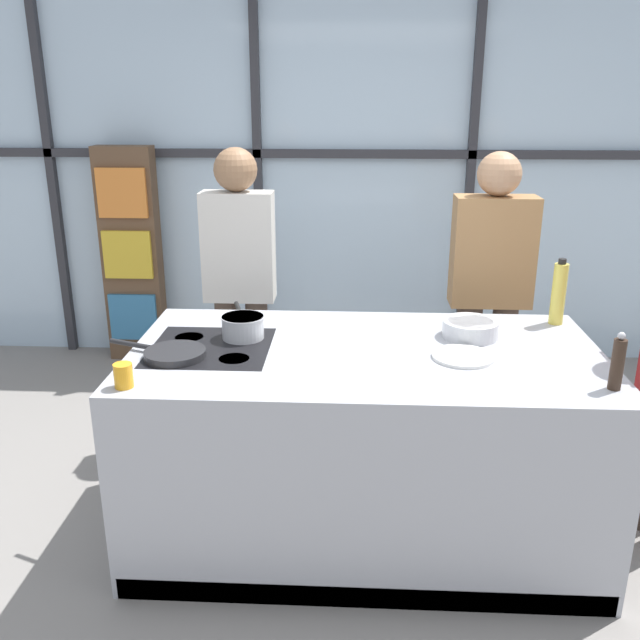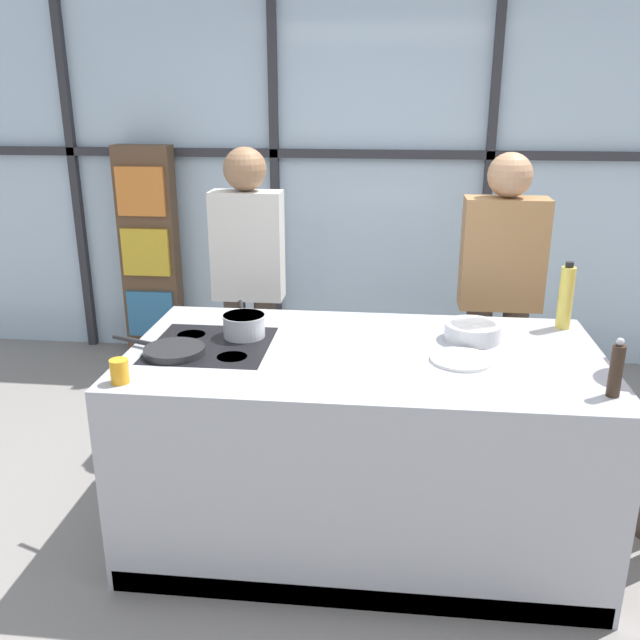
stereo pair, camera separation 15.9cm
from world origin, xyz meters
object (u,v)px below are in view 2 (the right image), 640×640
at_px(spectator_center_left, 500,287).
at_px(oil_bottle, 566,297).
at_px(white_plate, 462,359).
at_px(juice_glass_near, 120,371).
at_px(pepper_grinder, 616,370).
at_px(saucepan, 244,325).
at_px(mixing_bowl, 472,331).
at_px(frying_pan, 173,350).
at_px(spectator_far_left, 249,275).

bearing_deg(spectator_center_left, oil_bottle, 112.90).
xyz_separation_m(white_plate, juice_glass_near, (-1.33, -0.36, 0.04)).
height_order(white_plate, oil_bottle, oil_bottle).
bearing_deg(pepper_grinder, white_plate, 151.40).
distance_m(saucepan, white_plate, 0.98).
distance_m(white_plate, pepper_grinder, 0.60).
height_order(spectator_center_left, mixing_bowl, spectator_center_left).
distance_m(saucepan, juice_glass_near, 0.67).
relative_size(saucepan, pepper_grinder, 1.56).
relative_size(spectator_center_left, white_plate, 6.44).
height_order(spectator_center_left, frying_pan, spectator_center_left).
xyz_separation_m(spectator_far_left, oil_bottle, (1.62, -0.52, 0.08)).
bearing_deg(spectator_center_left, pepper_grinder, 100.16).
xyz_separation_m(pepper_grinder, juice_glass_near, (-1.85, -0.08, -0.06)).
distance_m(frying_pan, mixing_bowl, 1.33).
distance_m(spectator_center_left, saucepan, 1.48).
xyz_separation_m(spectator_far_left, saucepan, (0.15, -0.79, -0.02)).
relative_size(spectator_center_left, mixing_bowl, 6.65).
relative_size(spectator_far_left, pepper_grinder, 7.42).
xyz_separation_m(frying_pan, pepper_grinder, (1.74, -0.23, 0.09)).
bearing_deg(frying_pan, white_plate, 2.36).
height_order(saucepan, mixing_bowl, saucepan).
relative_size(spectator_center_left, pepper_grinder, 7.35).
bearing_deg(frying_pan, spectator_far_left, 83.85).
bearing_deg(spectator_center_left, juice_glass_near, 39.94).
bearing_deg(white_plate, juice_glass_near, -164.68).
bearing_deg(spectator_far_left, spectator_center_left, -180.00).
bearing_deg(mixing_bowl, pepper_grinder, -50.28).
distance_m(frying_pan, saucepan, 0.36).
relative_size(frying_pan, white_plate, 1.73).
xyz_separation_m(saucepan, juice_glass_near, (-0.36, -0.56, -0.01)).
relative_size(spectator_center_left, frying_pan, 3.73).
bearing_deg(mixing_bowl, white_plate, -104.80).
bearing_deg(saucepan, spectator_far_left, 100.36).
height_order(mixing_bowl, oil_bottle, oil_bottle).
height_order(white_plate, mixing_bowl, mixing_bowl).
distance_m(spectator_far_left, mixing_bowl, 1.39).
relative_size(spectator_center_left, juice_glass_near, 17.68).
relative_size(spectator_far_left, oil_bottle, 5.27).
bearing_deg(oil_bottle, spectator_far_left, 162.25).
distance_m(mixing_bowl, pepper_grinder, 0.71).
bearing_deg(spectator_far_left, oil_bottle, 162.25).
height_order(spectator_center_left, juice_glass_near, spectator_center_left).
xyz_separation_m(mixing_bowl, pepper_grinder, (0.45, -0.55, 0.06)).
height_order(oil_bottle, juice_glass_near, oil_bottle).
bearing_deg(spectator_center_left, frying_pan, 34.59).
bearing_deg(saucepan, mixing_bowl, 3.45).
relative_size(spectator_far_left, white_plate, 6.50).
bearing_deg(oil_bottle, spectator_center_left, 112.90).
relative_size(spectator_far_left, mixing_bowl, 6.71).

